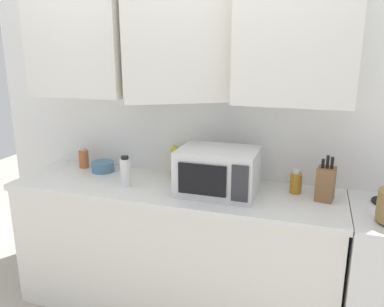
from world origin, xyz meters
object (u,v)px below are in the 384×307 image
knife_block (326,183)px  bottle_spice_jar (84,158)px  bottle_white_jar (125,172)px  bottle_yellow_mustard (176,162)px  bowl_ceramic_small (103,167)px  bottle_amber_vinegar (296,182)px  microwave (218,171)px

knife_block → bottle_spice_jar: bearing=176.0°
knife_block → bottle_spice_jar: size_ratio=1.73×
bottle_white_jar → bottle_yellow_mustard: 0.38m
bottle_yellow_mustard → bowl_ceramic_small: (-0.54, -0.07, -0.06)m
bottle_white_jar → bottle_amber_vinegar: bottle_white_jar is taller
knife_block → bowl_ceramic_small: size_ratio=1.68×
bottle_spice_jar → knife_block: bearing=-4.0°
bottle_spice_jar → bowl_ceramic_small: bottle_spice_jar is taller
knife_block → microwave: bearing=-172.6°
bottle_amber_vinegar → bowl_ceramic_small: bearing=179.4°
bottle_white_jar → bottle_spice_jar: (-0.49, 0.27, -0.03)m
microwave → bowl_ceramic_small: size_ratio=2.91×
bowl_ceramic_small → bottle_amber_vinegar: bearing=-0.6°
bottle_amber_vinegar → microwave: bearing=-162.5°
microwave → bottle_yellow_mustard: bearing=147.2°
knife_block → bottle_yellow_mustard: 1.01m
knife_block → bottle_amber_vinegar: (-0.17, 0.06, -0.04)m
bottle_yellow_mustard → bowl_ceramic_small: bearing=-172.4°
bottle_white_jar → bottle_amber_vinegar: (1.07, 0.21, -0.03)m
bottle_white_jar → bottle_yellow_mustard: bearing=51.0°
bottle_yellow_mustard → bowl_ceramic_small: bottle_yellow_mustard is taller
bottle_amber_vinegar → bottle_spice_jar: 1.56m
knife_block → bowl_ceramic_small: (-1.54, 0.08, -0.07)m
bottle_spice_jar → bowl_ceramic_small: 0.19m
bottle_yellow_mustard → knife_block: bearing=-8.6°
microwave → bottle_yellow_mustard: 0.43m
knife_block → bottle_yellow_mustard: bearing=171.4°
microwave → bottle_amber_vinegar: size_ratio=3.17×
bottle_yellow_mustard → bottle_amber_vinegar: bearing=-6.0°
bottle_amber_vinegar → bottle_spice_jar: size_ratio=0.95×
microwave → bowl_ceramic_small: 0.92m
knife_block → bottle_white_jar: bearing=-173.3°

